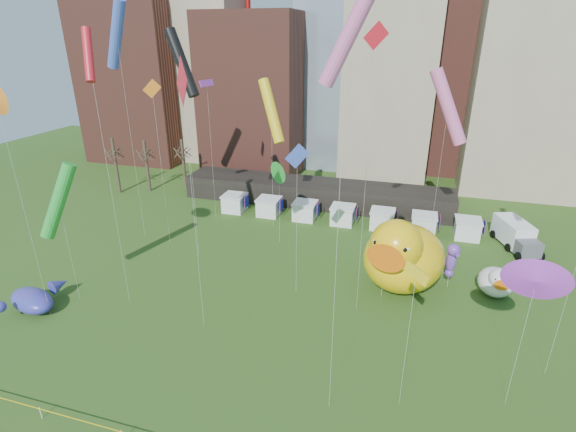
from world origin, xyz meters
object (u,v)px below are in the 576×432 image
(seahorse_green, at_px, (386,251))
(whale_inflatable, at_px, (34,299))
(box_truck, at_px, (515,234))
(small_duck, at_px, (496,281))
(seahorse_purple, at_px, (452,258))
(big_duck, at_px, (402,255))

(seahorse_green, xyz_separation_m, whale_inflatable, (-29.36, -10.56, -3.86))
(box_truck, bearing_deg, whale_inflatable, -168.06)
(seahorse_green, bearing_deg, box_truck, 28.31)
(small_duck, xyz_separation_m, whale_inflatable, (-39.42, -13.94, -0.51))
(small_duck, bearing_deg, whale_inflatable, -163.29)
(box_truck, bearing_deg, seahorse_purple, -142.44)
(big_duck, distance_m, box_truck, 17.94)
(whale_inflatable, bearing_deg, small_duck, 35.31)
(big_duck, bearing_deg, small_duck, 24.99)
(small_duck, xyz_separation_m, box_truck, (3.54, 11.71, -0.01))
(small_duck, relative_size, whale_inflatable, 0.69)
(small_duck, bearing_deg, big_duck, -174.04)
(whale_inflatable, bearing_deg, seahorse_purple, 37.59)
(seahorse_green, height_order, whale_inflatable, seahorse_green)
(seahorse_purple, distance_m, whale_inflatable, 38.07)
(box_truck, bearing_deg, big_duck, -151.91)
(seahorse_purple, bearing_deg, small_duck, -22.43)
(whale_inflatable, bearing_deg, seahorse_green, 35.62)
(seahorse_green, relative_size, box_truck, 0.91)
(big_duck, bearing_deg, box_truck, 63.25)
(big_duck, height_order, seahorse_purple, big_duck)
(whale_inflatable, distance_m, box_truck, 50.04)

